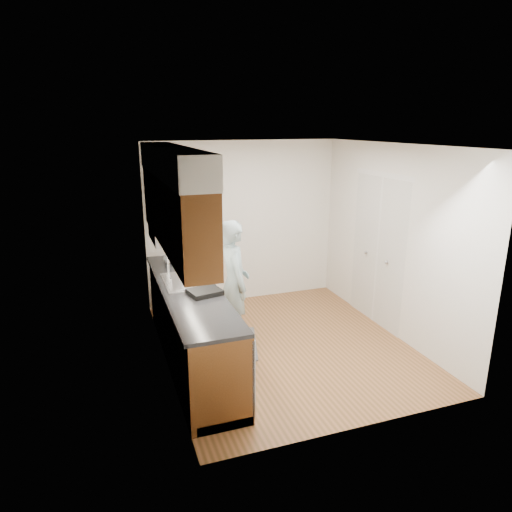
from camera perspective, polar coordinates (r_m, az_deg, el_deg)
The scene contains 16 objects.
floor at distance 5.97m, azimuth 3.68°, elevation -11.05°, with size 3.50×3.50×0.00m, color #925C37.
ceiling at distance 5.31m, azimuth 4.17°, elevation 13.70°, with size 3.50×3.50×0.00m, color white.
wall_left at distance 5.13m, azimuth -11.71°, elevation -0.90°, with size 0.02×3.50×2.50m, color silver.
wall_right at distance 6.24m, azimuth 16.71°, elevation 1.79°, with size 0.02×3.50×2.50m, color silver.
wall_back at distance 7.10m, azimuth -1.63°, elevation 4.18°, with size 3.00×0.02×2.50m, color silver.
counter at distance 5.43m, azimuth -8.09°, elevation -8.30°, with size 0.64×2.80×1.30m.
upper_cabinets at distance 5.04m, azimuth -10.33°, elevation 7.04°, with size 0.47×2.80×1.21m.
closet_door at distance 6.52m, azimuth 14.94°, elevation 0.50°, with size 0.02×1.22×2.05m, color white.
floor_mat at distance 5.98m, azimuth -2.64°, elevation -10.88°, with size 0.54×0.92×0.02m, color slate.
person at distance 5.62m, azimuth -2.77°, elevation -2.48°, with size 0.64×0.43×1.83m, color #8CA7AB.
soap_bottle_a at distance 5.81m, azimuth -9.05°, elevation -0.56°, with size 0.10×0.10×0.27m, color white.
soap_bottle_b at distance 5.98m, azimuth -8.80°, elevation -0.51°, with size 0.08×0.08×0.18m, color white.
soap_bottle_c at distance 6.18m, azimuth -10.86°, elevation -0.05°, with size 0.14×0.14×0.18m, color white.
soda_can at distance 5.90m, azimuth -7.47°, elevation -0.91°, with size 0.07×0.07×0.13m, color #AF1E22.
steel_can at distance 5.84m, azimuth -9.27°, elevation -1.29°, with size 0.06×0.06×0.11m, color #A5A5AA.
dish_rack at distance 5.01m, azimuth -6.42°, elevation -4.48°, with size 0.34×0.28×0.05m, color black.
Camera 1 is at (-2.10, -4.87, 2.73)m, focal length 32.00 mm.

